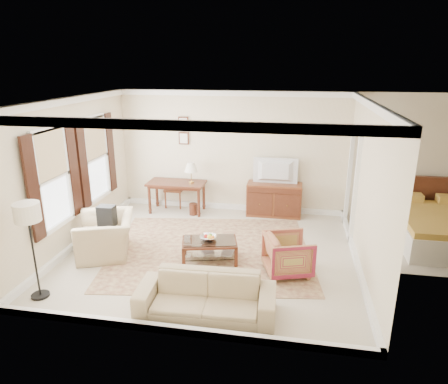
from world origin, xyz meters
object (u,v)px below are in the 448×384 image
(coffee_table, at_px, (210,245))
(tv, at_px, (275,163))
(striped_armchair, at_px, (288,253))
(sofa, at_px, (206,290))
(writing_desk, at_px, (177,186))
(club_armchair, at_px, (106,229))
(sideboard, at_px, (274,199))

(coffee_table, bearing_deg, tv, 68.05)
(striped_armchair, height_order, sofa, sofa)
(writing_desk, height_order, coffee_table, writing_desk)
(sofa, bearing_deg, tv, 77.67)
(tv, relative_size, club_armchair, 0.85)
(tv, relative_size, coffee_table, 0.90)
(sofa, bearing_deg, sideboard, 77.71)
(club_armchair, xyz_separation_m, sofa, (2.30, -1.56, -0.11))
(tv, relative_size, striped_armchair, 1.28)
(tv, xyz_separation_m, coffee_table, (-1.02, -2.54, -0.97))
(sideboard, height_order, sofa, sideboard)
(sofa, bearing_deg, coffee_table, 98.02)
(striped_armchair, height_order, club_armchair, club_armchair)
(sideboard, height_order, coffee_table, sideboard)
(sofa, bearing_deg, striped_armchair, 48.93)
(sideboard, bearing_deg, coffee_table, -111.80)
(writing_desk, xyz_separation_m, sofa, (1.62, -4.00, -0.25))
(sofa, bearing_deg, club_armchair, 143.48)
(striped_armchair, bearing_deg, sofa, 123.17)
(striped_armchair, bearing_deg, club_armchair, 69.50)
(coffee_table, bearing_deg, writing_desk, 119.06)
(tv, bearing_deg, club_armchair, 40.50)
(writing_desk, height_order, club_armchair, club_armchair)
(coffee_table, bearing_deg, club_armchair, -178.72)
(coffee_table, height_order, club_armchair, club_armchair)
(club_armchair, bearing_deg, sideboard, 110.57)
(sideboard, height_order, tv, tv)
(sideboard, height_order, striped_armchair, sideboard)
(sideboard, xyz_separation_m, sofa, (-0.73, -4.17, -0.00))
(club_armchair, bearing_deg, sofa, 35.67)
(tv, bearing_deg, coffee_table, 68.05)
(sideboard, xyz_separation_m, club_armchair, (-3.03, -2.61, 0.11))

